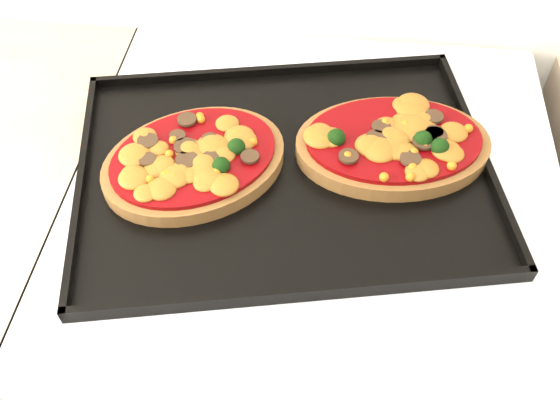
% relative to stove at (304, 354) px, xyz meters
% --- Properties ---
extents(stove, '(0.60, 0.60, 0.91)m').
position_rel_stove_xyz_m(stove, '(0.00, 0.00, 0.00)').
color(stove, white).
rests_on(stove, floor).
extents(baking_tray, '(0.55, 0.46, 0.02)m').
position_rel_stove_xyz_m(baking_tray, '(-0.04, 0.02, 0.47)').
color(baking_tray, black).
rests_on(baking_tray, stove).
extents(pizza_left, '(0.28, 0.26, 0.03)m').
position_rel_stove_xyz_m(pizza_left, '(-0.15, 0.00, 0.48)').
color(pizza_left, brown).
rests_on(pizza_left, baking_tray).
extents(pizza_right, '(0.26, 0.19, 0.03)m').
position_rel_stove_xyz_m(pizza_right, '(0.09, 0.06, 0.48)').
color(pizza_right, brown).
rests_on(pizza_right, baking_tray).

